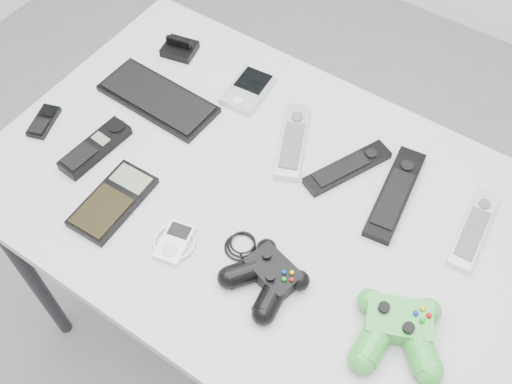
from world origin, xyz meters
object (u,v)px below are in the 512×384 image
Objects in this scene: controller_green at (398,329)px; remote_silver_a at (293,140)px; mp3_player at (174,242)px; remote_silver_b at (474,228)px; pda_keyboard at (158,98)px; pda at (248,90)px; calculator at (113,201)px; mobile_phone at (44,121)px; controller_black at (267,276)px; remote_black_b at (395,193)px; cordless_handset at (95,147)px; desk at (268,215)px; remote_black_a at (348,167)px.

remote_silver_a is at bearing 121.33° from controller_green.
remote_silver_b is at bearing 23.68° from mp3_player.
pda_keyboard is 0.33m from remote_silver_a.
calculator is at bearing -102.47° from pda.
pda is at bearing 43.01° from pda_keyboard.
remote_silver_a is (0.32, 0.07, 0.00)m from pda_keyboard.
pda is 1.41× the size of mobile_phone.
controller_black is at bearing -89.94° from remote_silver_a.
remote_black_b is 1.41× the size of cordless_handset.
desk is at bearing -10.98° from pda_keyboard.
pda_keyboard is 2.15× the size of pda.
pda is 0.37m from cordless_handset.
remote_black_a is 1.19× the size of cordless_handset.
controller_black is at bearing -23.20° from mobile_phone.
remote_black_a is at bearing 170.19° from remote_black_b.
pda_keyboard is 0.57m from remote_black_b.
remote_silver_a is 0.41m from remote_silver_b.
mobile_phone and mp3_player have the same top height.
pda_keyboard is at bearing 167.28° from desk.
pda_keyboard is at bearing -146.67° from remote_black_a.
controller_green is at bearing -58.89° from remote_silver_a.
controller_black is at bearing -64.73° from remote_black_a.
remote_silver_b is (0.73, 0.08, 0.00)m from pda_keyboard.
remote_black_b reaches higher than pda_keyboard.
mobile_phone is at bearing -128.57° from pda_keyboard.
pda is 0.42m from mp3_player.
calculator is (-0.05, -0.41, -0.00)m from pda.
desk is at bearing 35.17° from calculator.
remote_silver_b is at bearing 26.47° from remote_black_a.
controller_black reaches higher than desk.
cordless_handset is 1.91× the size of mp3_player.
pda is 0.41m from calculator.
remote_black_b is at bearing 8.40° from pda_keyboard.
remote_black_b is at bearing 179.61° from remote_silver_b.
remote_silver_a is 0.40m from calculator.
pda_keyboard is (-0.35, 0.08, 0.08)m from desk.
remote_black_a is 0.85× the size of remote_black_b.
pda_keyboard reaches higher than mp3_player.
remote_silver_a reaches higher than mp3_player.
controller_green reaches higher than remote_black_a.
remote_black_a is 0.36m from controller_green.
desk is 12.83× the size of mobile_phone.
pda_keyboard is at bearing -144.19° from pda.
remote_silver_b reaches higher than mobile_phone.
remote_silver_a reaches higher than pda.
remote_black_a reaches higher than mobile_phone.
calculator is at bearing -142.82° from desk.
desk is 0.23m from mp3_player.
pda_keyboard is 1.62× the size of controller_green.
remote_silver_a and remote_black_b have the same top height.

